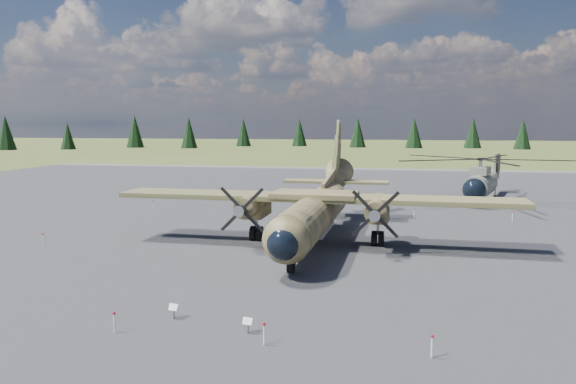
# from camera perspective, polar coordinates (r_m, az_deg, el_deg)

# --- Properties ---
(ground) EXTENTS (500.00, 500.00, 0.00)m
(ground) POSITION_cam_1_polar(r_m,az_deg,el_deg) (34.45, -0.29, -6.65)
(ground) COLOR #515B28
(ground) RESTS_ON ground
(apron) EXTENTS (120.00, 120.00, 0.04)m
(apron) POSITION_cam_1_polar(r_m,az_deg,el_deg) (44.08, 2.35, -3.64)
(apron) COLOR slate
(apron) RESTS_ON ground
(transport_plane) EXTENTS (26.99, 24.57, 8.93)m
(transport_plane) POSITION_cam_1_polar(r_m,az_deg,el_deg) (38.52, 2.98, -1.32)
(transport_plane) COLOR #3F3F22
(transport_plane) RESTS_ON ground
(helicopter_near) EXTENTS (22.87, 23.39, 4.69)m
(helicopter_near) POSITION_cam_1_polar(r_m,az_deg,el_deg) (60.26, 19.02, 2.04)
(helicopter_near) COLOR gray
(helicopter_near) RESTS_ON ground
(info_placard_left) EXTENTS (0.44, 0.25, 0.65)m
(info_placard_left) POSITION_cam_1_polar(r_m,az_deg,el_deg) (24.39, -11.55, -11.54)
(info_placard_left) COLOR gray
(info_placard_left) RESTS_ON ground
(info_placard_right) EXTENTS (0.43, 0.24, 0.63)m
(info_placard_right) POSITION_cam_1_polar(r_m,az_deg,el_deg) (22.44, -4.12, -13.11)
(info_placard_right) COLOR gray
(info_placard_right) RESTS_ON ground
(barrier_fence) EXTENTS (33.12, 29.62, 0.85)m
(barrier_fence) POSITION_cam_1_polar(r_m,az_deg,el_deg) (34.36, -1.07, -5.82)
(barrier_fence) COLOR white
(barrier_fence) RESTS_ON ground
(treeline) EXTENTS (339.40, 338.62, 10.94)m
(treeline) POSITION_cam_1_polar(r_m,az_deg,el_deg) (40.78, -12.86, 2.28)
(treeline) COLOR black
(treeline) RESTS_ON ground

